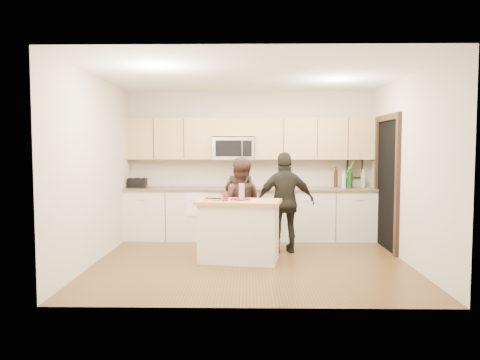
{
  "coord_description": "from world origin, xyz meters",
  "views": [
    {
      "loc": [
        -0.04,
        -6.76,
        1.67
      ],
      "look_at": [
        -0.16,
        0.35,
        1.17
      ],
      "focal_mm": 35.0,
      "sensor_mm": 36.0,
      "label": 1
    }
  ],
  "objects_px": {
    "toaster": "(138,183)",
    "woman_right": "(285,202)",
    "woman_left": "(240,203)",
    "woman_center": "(240,205)",
    "island": "(239,230)"
  },
  "relations": [
    {
      "from": "toaster",
      "to": "woman_right",
      "type": "height_order",
      "value": "woman_right"
    },
    {
      "from": "woman_left",
      "to": "island",
      "type": "bearing_deg",
      "value": 106.66
    },
    {
      "from": "island",
      "to": "toaster",
      "type": "height_order",
      "value": "toaster"
    },
    {
      "from": "woman_left",
      "to": "toaster",
      "type": "bearing_deg",
      "value": -5.16
    },
    {
      "from": "woman_left",
      "to": "woman_center",
      "type": "relative_size",
      "value": 1.03
    },
    {
      "from": "toaster",
      "to": "woman_left",
      "type": "distance_m",
      "value": 2.05
    },
    {
      "from": "toaster",
      "to": "woman_center",
      "type": "distance_m",
      "value": 2.08
    },
    {
      "from": "woman_center",
      "to": "woman_right",
      "type": "bearing_deg",
      "value": 174.05
    },
    {
      "from": "woman_left",
      "to": "woman_right",
      "type": "xyz_separation_m",
      "value": [
        0.71,
        -0.29,
        0.04
      ]
    },
    {
      "from": "woman_center",
      "to": "woman_right",
      "type": "relative_size",
      "value": 0.92
    },
    {
      "from": "woman_right",
      "to": "woman_center",
      "type": "bearing_deg",
      "value": -23.06
    },
    {
      "from": "woman_left",
      "to": "woman_right",
      "type": "distance_m",
      "value": 0.77
    },
    {
      "from": "woman_left",
      "to": "woman_right",
      "type": "height_order",
      "value": "woman_right"
    },
    {
      "from": "woman_left",
      "to": "woman_center",
      "type": "bearing_deg",
      "value": 103.94
    },
    {
      "from": "woman_right",
      "to": "toaster",
      "type": "bearing_deg",
      "value": -27.75
    }
  ]
}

